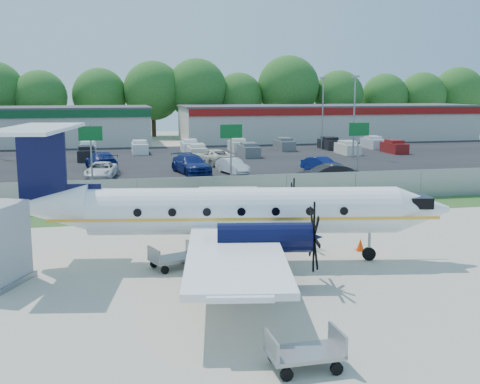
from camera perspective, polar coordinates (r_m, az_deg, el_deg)
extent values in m
plane|color=beige|center=(26.57, 2.81, -7.05)|extent=(170.00, 170.00, 0.00)
cube|color=#2D561E|center=(37.93, -1.96, -1.91)|extent=(170.00, 4.00, 0.02)
cube|color=black|center=(44.71, -3.60, -0.12)|extent=(170.00, 8.00, 0.02)
cube|color=black|center=(65.33, -6.46, 2.98)|extent=(170.00, 32.00, 0.02)
cube|color=gray|center=(39.68, -2.49, 0.07)|extent=(120.00, 0.02, 1.90)
cube|color=gray|center=(39.53, -2.50, 1.47)|extent=(120.00, 0.06, 0.06)
cube|color=gray|center=(39.85, -2.48, -1.28)|extent=(120.00, 0.06, 0.06)
cube|color=beige|center=(92.66, 8.31, 6.48)|extent=(44.00, 12.00, 5.00)
cube|color=#474749|center=(92.55, 8.35, 8.10)|extent=(44.40, 12.40, 0.24)
cube|color=maroon|center=(86.89, 9.77, 7.55)|extent=(44.00, 0.20, 1.00)
cylinder|color=gray|center=(47.82, -13.91, 3.27)|extent=(0.14, 0.14, 5.00)
cube|color=#0C5923|center=(47.51, -14.00, 5.41)|extent=(1.80, 0.08, 1.10)
cylinder|color=gray|center=(48.79, -0.87, 3.68)|extent=(0.14, 0.14, 5.00)
cube|color=#0C5923|center=(48.49, -0.84, 5.78)|extent=(1.80, 0.08, 1.10)
cylinder|color=gray|center=(52.11, 11.09, 3.89)|extent=(0.14, 0.14, 5.00)
cube|color=#0C5923|center=(51.83, 11.22, 5.85)|extent=(1.80, 0.08, 1.10)
cylinder|color=gray|center=(68.08, 10.77, 6.93)|extent=(0.18, 0.18, 9.00)
cube|color=gray|center=(68.02, 10.89, 10.72)|extent=(0.90, 0.35, 0.18)
cylinder|color=gray|center=(77.36, 7.84, 7.34)|extent=(0.18, 0.18, 9.00)
cube|color=gray|center=(77.31, 7.92, 10.67)|extent=(0.90, 0.35, 0.18)
cylinder|color=white|center=(26.66, 0.40, -1.79)|extent=(13.77, 4.47, 2.07)
cone|color=white|center=(28.18, 16.90, -1.59)|extent=(2.73, 2.46, 2.07)
cone|color=white|center=(27.51, -16.99, -1.40)|extent=(3.16, 2.54, 2.07)
cube|color=black|center=(28.03, 16.51, -0.83)|extent=(1.22, 1.57, 0.49)
cube|color=white|center=(26.77, -0.77, -3.06)|extent=(6.85, 19.49, 0.24)
cylinder|color=black|center=(23.72, 2.32, -4.34)|extent=(3.86, 1.84, 1.20)
cylinder|color=black|center=(29.87, 1.38, -1.38)|extent=(3.86, 1.84, 1.20)
cube|color=black|center=(27.37, -18.28, 2.41)|extent=(2.07, 0.56, 3.16)
cube|color=white|center=(27.26, -18.68, 5.70)|extent=(3.78, 7.11, 0.15)
cylinder|color=gray|center=(27.87, 12.15, -4.96)|extent=(0.13, 0.13, 1.42)
cylinder|color=black|center=(27.97, 12.12, -5.75)|extent=(0.64, 0.30, 0.61)
cylinder|color=black|center=(24.09, -0.58, -7.97)|extent=(0.76, 0.55, 0.70)
cylinder|color=black|center=(30.17, -0.92, -4.30)|extent=(0.76, 0.55, 0.70)
cube|color=white|center=(25.55, 0.33, -6.35)|extent=(2.76, 1.73, 0.75)
cube|color=white|center=(25.53, 1.50, -4.99)|extent=(1.24, 1.45, 0.54)
cube|color=black|center=(25.67, 2.54, -4.87)|extent=(0.24, 1.19, 0.43)
cylinder|color=black|center=(24.62, -1.34, -7.64)|extent=(0.66, 0.26, 0.65)
cylinder|color=black|center=(26.18, -2.21, -6.57)|extent=(0.66, 0.26, 0.65)
cylinder|color=black|center=(25.12, 2.99, -7.29)|extent=(0.66, 0.26, 0.65)
cylinder|color=black|center=(26.66, 1.87, -6.27)|extent=(0.66, 0.26, 0.65)
cube|color=gray|center=(26.31, -6.31, -6.28)|extent=(2.24, 1.78, 0.12)
cube|color=gray|center=(25.85, -8.17, -5.94)|extent=(0.48, 1.13, 0.59)
cube|color=gray|center=(26.64, -4.53, -5.39)|extent=(0.48, 1.13, 0.59)
cylinder|color=black|center=(25.64, -7.13, -7.34)|extent=(0.37, 0.23, 0.35)
cylinder|color=black|center=(26.57, -8.15, -6.75)|extent=(0.37, 0.23, 0.35)
cylinder|color=black|center=(26.23, -4.42, -6.90)|extent=(0.37, 0.23, 0.35)
cylinder|color=black|center=(27.14, -5.51, -6.34)|extent=(0.37, 0.23, 0.35)
cube|color=gray|center=(17.33, 6.17, -14.95)|extent=(2.07, 1.28, 0.12)
cube|color=gray|center=(16.92, 3.00, -14.41)|extent=(0.12, 1.23, 0.61)
cube|color=gray|center=(17.54, 9.25, -13.62)|extent=(0.12, 1.23, 0.61)
cylinder|color=black|center=(16.76, 4.44, -16.88)|extent=(0.37, 0.13, 0.37)
cylinder|color=black|center=(17.72, 3.25, -15.31)|extent=(0.37, 0.13, 0.37)
cylinder|color=black|center=(17.22, 9.14, -16.20)|extent=(0.37, 0.13, 0.37)
cylinder|color=black|center=(18.16, 7.71, -14.74)|extent=(0.37, 0.13, 0.37)
cone|color=#F14207|center=(29.54, 11.34, -4.92)|extent=(0.39, 0.39, 0.58)
cube|color=#F14207|center=(29.61, 11.32, -5.44)|extent=(0.41, 0.41, 0.03)
cone|color=#F14207|center=(38.96, -10.81, -1.34)|extent=(0.38, 0.38, 0.57)
cube|color=#F14207|center=(39.01, -10.79, -1.74)|extent=(0.40, 0.40, 0.03)
imported|color=black|center=(48.66, 8.20, 0.59)|extent=(5.17, 1.82, 1.70)
imported|color=silver|center=(53.99, -18.22, 1.10)|extent=(3.49, 5.13, 1.38)
imported|color=silver|center=(53.42, -12.99, 1.26)|extent=(3.07, 5.38, 1.42)
imported|color=navy|center=(55.36, -4.65, 1.77)|extent=(3.54, 6.25, 1.71)
imported|color=silver|center=(54.95, -0.71, 1.74)|extent=(2.57, 4.50, 1.40)
imported|color=navy|center=(56.67, 7.72, 1.90)|extent=(3.13, 4.48, 1.40)
imported|color=navy|center=(59.42, -12.98, 2.10)|extent=(3.44, 6.25, 1.71)
imported|color=beige|center=(61.73, -2.68, 2.62)|extent=(4.54, 6.30, 1.59)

